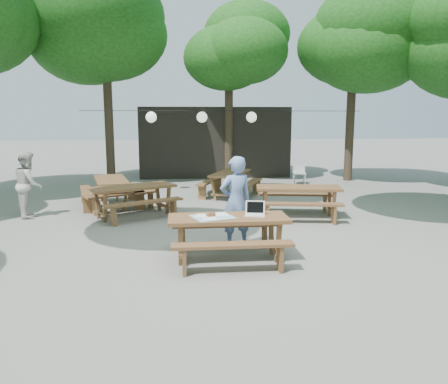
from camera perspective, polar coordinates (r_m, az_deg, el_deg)
name	(u,v)px	position (r m, az deg, el deg)	size (l,w,h in m)	color
ground	(229,243)	(8.49, 0.69, -6.63)	(80.00, 80.00, 0.00)	slate
pavilion	(213,141)	(18.68, -1.42, 6.67)	(6.00, 3.00, 2.80)	black
main_picnic_table	(228,238)	(7.40, 0.55, -5.97)	(2.00, 1.58, 0.75)	#51321C
picnic_table_nw	(133,201)	(10.86, -11.76, -1.11)	(2.42, 2.30, 0.75)	#51321C
picnic_table_ne	(298,201)	(10.68, 9.65, -1.23)	(2.13, 1.87, 0.75)	#51321C
picnic_table_far_w	(111,192)	(12.27, -14.50, 0.01)	(1.98, 2.22, 0.75)	#51321C
picnic_table_far_e	(230,184)	(13.32, 0.84, 1.07)	(2.19, 2.36, 0.75)	#51321C
woman	(236,202)	(8.04, 1.54, -1.33)	(0.62, 0.41, 1.70)	#6A87C2
second_person	(29,184)	(11.56, -24.16, 0.94)	(0.77, 0.60, 1.59)	silver
plastic_chair	(299,177)	(16.05, 9.80, 1.94)	(0.50, 0.50, 0.90)	silver
laptop	(255,212)	(7.43, 4.07, -2.57)	(0.38, 0.32, 0.24)	white
tabletop_clutter	(212,216)	(7.29, -1.58, -3.18)	(0.80, 0.74, 0.08)	#3C97CC
paper_lanterns	(202,117)	(14.12, -2.84, 9.76)	(9.00, 0.34, 0.38)	black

